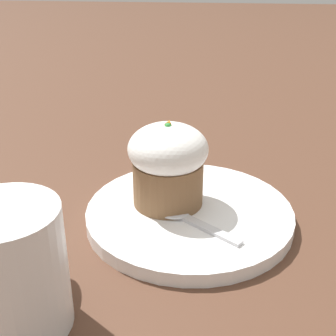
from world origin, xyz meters
TOP-DOWN VIEW (x-y plane):
  - ground_plane at (0.00, 0.00)m, footprint 4.00×4.00m
  - dessert_plate at (0.00, 0.00)m, footprint 0.23×0.23m
  - carrot_cake at (0.01, 0.02)m, footprint 0.09×0.09m
  - spoon at (-0.02, 0.01)m, footprint 0.09×0.10m
  - coffee_cup at (-0.17, 0.13)m, footprint 0.12×0.09m

SIDE VIEW (x-z plane):
  - ground_plane at x=0.00m, z-range 0.00..0.00m
  - dessert_plate at x=0.00m, z-range 0.00..0.02m
  - spoon at x=-0.02m, z-range 0.02..0.02m
  - coffee_cup at x=-0.17m, z-range 0.00..0.11m
  - carrot_cake at x=0.01m, z-range 0.02..0.11m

